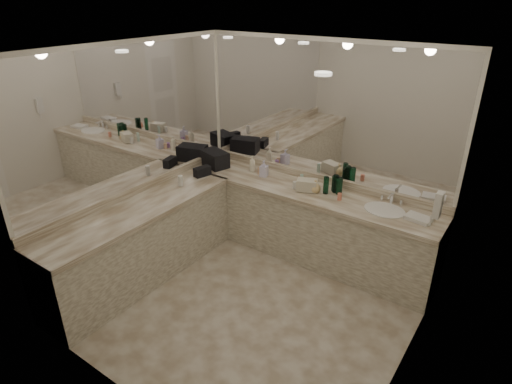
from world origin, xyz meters
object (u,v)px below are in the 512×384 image
Objects in this scene: wall_phone at (438,205)px; sink at (384,211)px; soap_bottle_b at (264,169)px; soap_bottle_c at (315,186)px; black_toiletry_bag at (215,158)px; cream_cosmetic_case at (307,186)px; hand_towel at (418,218)px; soap_bottle_a at (252,164)px.

sink is at bearing 140.43° from wall_phone.
soap_bottle_b is 0.77m from soap_bottle_c.
cream_cosmetic_case is at bearing 0.51° from black_toiletry_bag.
soap_bottle_b is 1.33× the size of soap_bottle_c.
black_toiletry_bag is (-2.34, -0.06, 0.11)m from sink.
cream_cosmetic_case reaches higher than hand_towel.
wall_phone is 0.94× the size of hand_towel.
hand_towel is 1.21× the size of soap_bottle_b.
sink is 2.08× the size of soap_bottle_b.
cream_cosmetic_case is at bearing -178.60° from hand_towel.
wall_phone reaches higher than soap_bottle_c.
sink is at bearing 177.93° from hand_towel.
soap_bottle_c is at bearing -179.22° from hand_towel.
hand_towel reaches higher than sink.
soap_bottle_b is at bearing 166.48° from wall_phone.
wall_phone is at bearing -18.19° from soap_bottle_c.
soap_bottle_b is at bearing 175.64° from soap_bottle_c.
wall_phone reaches higher than soap_bottle_b.
soap_bottle_a reaches higher than sink.
sink is 1.82m from soap_bottle_a.
wall_phone is at bearing -63.46° from hand_towel.
wall_phone is (0.61, -0.50, 0.46)m from sink.
hand_towel is at bearing 0.94° from black_toiletry_bag.
wall_phone reaches higher than hand_towel.
wall_phone is 1.14× the size of soap_bottle_a.
hand_towel is 1.61× the size of soap_bottle_c.
cream_cosmetic_case is at bearing -171.74° from soap_bottle_c.
wall_phone reaches higher than black_toiletry_bag.
hand_towel is (1.30, 0.03, -0.05)m from cream_cosmetic_case.
soap_bottle_a and soap_bottle_b have the same top height.
sink is at bearing -1.05° from soap_bottle_b.
sink is 1.14× the size of black_toiletry_bag.
soap_bottle_a is (-2.18, 0.10, 0.08)m from hand_towel.
cream_cosmetic_case is (-0.93, -0.04, 0.07)m from sink.
soap_bottle_b is at bearing 153.17° from cream_cosmetic_case.
soap_bottle_b is (0.22, -0.06, 0.00)m from soap_bottle_a.
cream_cosmetic_case is at bearing -8.53° from soap_bottle_a.
black_toiletry_bag is at bearing -178.94° from soap_bottle_c.
wall_phone is at bearing -36.93° from cream_cosmetic_case.
cream_cosmetic_case is at bearing -6.38° from soap_bottle_b.
cream_cosmetic_case reaches higher than sink.
wall_phone is 0.62× the size of black_toiletry_bag.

